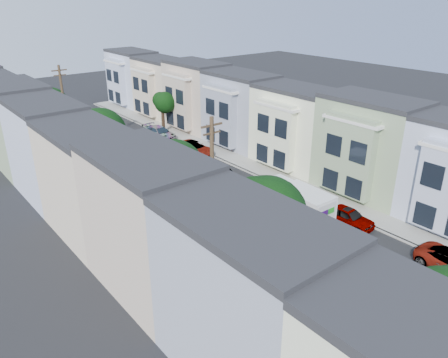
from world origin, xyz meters
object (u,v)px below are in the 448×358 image
at_px(parked_left_d, 145,188).
at_px(parked_right_d, 160,133).
at_px(parked_right_b, 348,217).
at_px(tree_far_r, 164,103).
at_px(parked_left_b, 333,309).
at_px(utility_pole_near, 212,191).
at_px(lead_sedan, 224,179).
at_px(tree_d, 101,133).
at_px(tree_e, 49,107).
at_px(tree_c, 172,171).
at_px(fedex_truck, 296,203).
at_px(parked_left_c, 250,256).
at_px(parked_right_c, 194,148).
at_px(tree_b, 265,217).
at_px(utility_pole_far, 65,112).

bearing_deg(parked_left_d, parked_right_d, 52.37).
bearing_deg(parked_right_b, tree_far_r, 83.39).
height_order(parked_left_b, parked_right_d, parked_right_d).
xyz_separation_m(utility_pole_near, lead_sedan, (8.33, 9.04, -4.39)).
bearing_deg(utility_pole_near, tree_d, 90.01).
height_order(tree_far_r, utility_pole_near, utility_pole_near).
xyz_separation_m(tree_e, tree_far_r, (13.19, -3.98, -0.74)).
xyz_separation_m(tree_c, parked_left_d, (1.40, 7.05, -4.24)).
bearing_deg(lead_sedan, fedex_truck, -80.28).
distance_m(lead_sedan, parked_right_d, 16.71).
distance_m(utility_pole_near, parked_left_c, 5.15).
bearing_deg(parked_right_c, tree_d, -177.54).
bearing_deg(tree_e, tree_b, -90.00).
distance_m(tree_b, tree_e, 36.24).
bearing_deg(tree_far_r, utility_pole_far, -174.41).
bearing_deg(parked_right_c, parked_right_d, 88.37).
bearing_deg(parked_left_c, tree_d, 94.50).
bearing_deg(utility_pole_near, parked_right_b, -15.24).
xyz_separation_m(tree_c, tree_d, (0.00, 12.35, -0.10)).
relative_size(tree_c, tree_e, 1.05).
bearing_deg(parked_right_b, utility_pole_near, 161.91).
distance_m(tree_b, utility_pole_far, 30.96).
bearing_deg(utility_pole_far, tree_d, -90.01).
height_order(tree_c, parked_right_c, tree_c).
relative_size(tree_d, parked_right_d, 1.46).
bearing_deg(utility_pole_near, tree_c, 90.02).
xyz_separation_m(tree_b, lead_sedan, (8.33, 14.00, -4.56)).
distance_m(utility_pole_far, fedex_truck, 27.58).
height_order(parked_left_b, parked_right_c, parked_right_c).
height_order(parked_right_b, parked_right_c, parked_right_b).
xyz_separation_m(parked_left_b, parked_right_d, (9.80, 34.69, 0.04)).
height_order(tree_b, tree_c, tree_b).
relative_size(utility_pole_far, parked_left_b, 2.29).
relative_size(utility_pole_far, parked_right_d, 2.01).
height_order(utility_pole_near, parked_right_d, utility_pole_near).
bearing_deg(parked_right_d, parked_right_b, -95.63).
bearing_deg(utility_pole_far, parked_right_b, -68.92).
distance_m(tree_e, tree_far_r, 13.80).
bearing_deg(tree_e, tree_d, -90.00).
distance_m(tree_c, tree_e, 26.45).
bearing_deg(tree_c, fedex_truck, -30.38).
height_order(tree_b, lead_sedan, tree_b).
relative_size(lead_sedan, parked_right_c, 0.86).
distance_m(fedex_truck, parked_right_b, 4.25).
height_order(utility_pole_far, parked_right_b, utility_pole_far).
height_order(tree_b, parked_right_d, tree_b).
relative_size(tree_b, tree_e, 1.10).
distance_m(tree_c, lead_sedan, 10.26).
bearing_deg(fedex_truck, parked_left_b, -125.36).
bearing_deg(tree_b, parked_right_c, 63.97).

